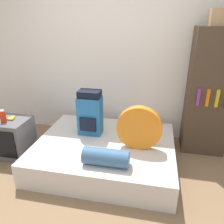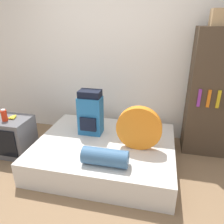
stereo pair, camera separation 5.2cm
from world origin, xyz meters
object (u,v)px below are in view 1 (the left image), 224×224
(television, at_px, (12,137))
(canister, at_px, (3,116))
(tent_bag, at_px, (139,128))
(backpack, at_px, (90,113))
(sleeping_roll, at_px, (106,157))
(bookshelf, at_px, (209,94))

(television, height_order, canister, canister)
(tent_bag, distance_m, canister, 1.89)
(canister, bearing_deg, backpack, 16.30)
(television, bearing_deg, sleeping_roll, -15.75)
(backpack, height_order, television, backpack)
(television, xyz_separation_m, bookshelf, (2.79, 0.74, 0.62))
(tent_bag, xyz_separation_m, television, (-1.86, -0.01, -0.34))
(backpack, xyz_separation_m, canister, (-1.16, -0.34, -0.00))
(backpack, xyz_separation_m, bookshelf, (1.66, 0.46, 0.26))
(bookshelf, bearing_deg, television, -165.20)
(backpack, bearing_deg, tent_bag, -20.22)
(sleeping_roll, bearing_deg, canister, 166.59)
(tent_bag, bearing_deg, canister, -177.84)
(sleeping_roll, height_order, bookshelf, bookshelf)
(tent_bag, height_order, sleeping_roll, tent_bag)
(bookshelf, bearing_deg, backpack, -164.49)
(sleeping_roll, height_order, television, television)
(television, relative_size, bookshelf, 0.31)
(television, bearing_deg, bookshelf, 14.80)
(backpack, relative_size, bookshelf, 0.36)
(tent_bag, distance_m, television, 1.90)
(canister, bearing_deg, tent_bag, 2.16)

